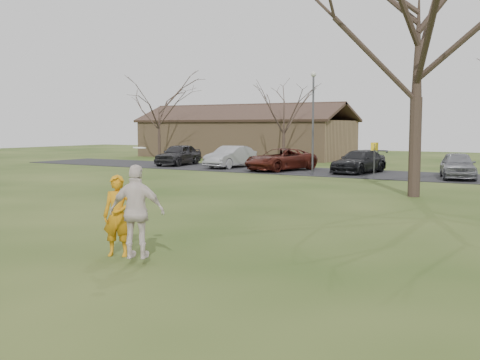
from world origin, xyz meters
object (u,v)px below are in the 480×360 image
object	(u,v)px
car_0	(178,155)
car_1	(231,157)
big_tree	(418,29)
catching_play	(137,212)
building	(244,137)
player_defender	(118,216)
lamp_post	(313,110)
car_3	(359,162)
car_2	(280,159)
car_4	(458,165)

from	to	relation	value
car_0	car_1	xyz separation A→B (m)	(4.74, -0.09, -0.03)
big_tree	catching_play	bearing A→B (deg)	-97.50
building	player_defender	bearing A→B (deg)	-63.30
lamp_post	catching_play	bearing A→B (deg)	-75.25
car_0	car_3	distance (m)	14.21
catching_play	lamp_post	distance (m)	23.69
big_tree	lamp_post	bearing A→B (deg)	136.85
car_3	player_defender	bearing A→B (deg)	-75.32
building	lamp_post	world-z (taller)	lamp_post
car_0	lamp_post	xyz separation A→B (m)	(12.27, -2.73, 3.12)
player_defender	car_1	world-z (taller)	player_defender
big_tree	car_2	bearing A→B (deg)	139.72
car_4	catching_play	xyz separation A→B (m)	(-2.06, -24.68, 0.37)
car_4	big_tree	world-z (taller)	big_tree
catching_play	car_2	bearing A→B (deg)	110.39
car_2	catching_play	distance (m)	26.41
car_2	car_4	distance (m)	11.26
car_4	player_defender	bearing A→B (deg)	-112.30
car_2	catching_play	world-z (taller)	catching_play
building	car_0	bearing A→B (deg)	-82.28
player_defender	car_1	xyz separation A→B (m)	(-12.55, 24.95, -0.13)
car_4	big_tree	bearing A→B (deg)	-105.50
car_3	car_0	bearing A→B (deg)	-171.81
car_4	big_tree	size ratio (longest dim) A/B	0.32
car_1	car_3	world-z (taller)	car_1
player_defender	car_2	world-z (taller)	player_defender
car_2	catching_play	size ratio (longest dim) A/B	2.21
player_defender	big_tree	size ratio (longest dim) A/B	0.13
car_0	building	xyz separation A→B (m)	(-1.73, 12.77, 1.09)
car_1	car_3	bearing A→B (deg)	3.05
player_defender	building	xyz separation A→B (m)	(-19.02, 37.81, 1.00)
car_1	car_4	size ratio (longest dim) A/B	1.06
car_3	car_2	bearing A→B (deg)	-162.94
lamp_post	big_tree	world-z (taller)	big_tree
building	lamp_post	bearing A→B (deg)	-47.91
building	big_tree	world-z (taller)	big_tree
player_defender	car_4	bearing A→B (deg)	57.85
building	big_tree	size ratio (longest dim) A/B	1.47
car_2	car_4	world-z (taller)	car_4
car_2	big_tree	distance (m)	15.96
building	car_2	bearing A→B (deg)	-51.36
car_1	car_3	size ratio (longest dim) A/B	0.95
player_defender	catching_play	world-z (taller)	catching_play
catching_play	car_3	bearing A→B (deg)	98.99
car_3	catching_play	size ratio (longest dim) A/B	2.04
car_2	car_4	xyz separation A→B (m)	(11.26, -0.08, 0.02)
car_1	catching_play	bearing A→B (deg)	-60.22
player_defender	big_tree	xyz separation A→B (m)	(2.98, 14.81, 6.06)
car_0	building	size ratio (longest dim) A/B	0.23
car_2	building	size ratio (longest dim) A/B	0.26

